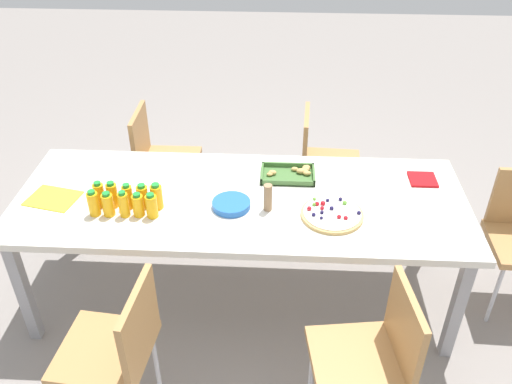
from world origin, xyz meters
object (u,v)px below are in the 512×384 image
(juice_bottle_3, at_px, (138,205))
(juice_bottle_8, at_px, (143,197))
(juice_bottle_6, at_px, (112,195))
(fruit_pizza, at_px, (332,214))
(plate_stack, at_px, (231,204))
(napkin_stack, at_px, (423,179))
(chair_far_right, at_px, (321,158))
(chair_near_right, at_px, (373,353))
(juice_bottle_7, at_px, (128,197))
(chair_near_left, at_px, (118,346))
(juice_bottle_5, at_px, (99,195))
(snack_tray, at_px, (290,174))
(party_table, at_px, (241,206))
(juice_bottle_0, at_px, (94,203))
(juice_bottle_4, at_px, (152,206))
(chair_far_left, at_px, (159,156))
(juice_bottle_2, at_px, (124,204))
(juice_bottle_9, at_px, (157,197))
(paper_folder, at_px, (53,198))
(cardboard_tube, at_px, (268,198))
(juice_bottle_1, at_px, (108,205))

(juice_bottle_3, relative_size, juice_bottle_8, 0.96)
(juice_bottle_6, relative_size, fruit_pizza, 0.46)
(plate_stack, relative_size, napkin_stack, 1.34)
(chair_far_right, distance_m, chair_near_right, 1.64)
(juice_bottle_7, bearing_deg, fruit_pizza, -1.13)
(chair_near_left, relative_size, juice_bottle_5, 5.60)
(snack_tray, bearing_deg, juice_bottle_3, -151.95)
(chair_near_right, xyz_separation_m, napkin_stack, (0.38, 1.03, 0.24))
(party_table, bearing_deg, juice_bottle_7, -168.42)
(juice_bottle_0, xyz_separation_m, snack_tray, (1.00, 0.42, -0.06))
(chair_far_right, bearing_deg, juice_bottle_4, -39.30)
(party_table, distance_m, juice_bottle_4, 0.49)
(party_table, xyz_separation_m, juice_bottle_8, (-0.50, -0.11, 0.12))
(juice_bottle_0, bearing_deg, chair_near_left, -68.43)
(chair_far_right, xyz_separation_m, napkin_stack, (0.52, -0.60, 0.24))
(chair_far_left, relative_size, juice_bottle_2, 5.64)
(party_table, xyz_separation_m, juice_bottle_9, (-0.43, -0.11, 0.13))
(juice_bottle_7, height_order, juice_bottle_9, juice_bottle_9)
(chair_far_right, bearing_deg, chair_near_right, 8.24)
(party_table, bearing_deg, juice_bottle_6, -170.59)
(juice_bottle_2, distance_m, paper_folder, 0.45)
(fruit_pizza, bearing_deg, chair_far_right, 89.46)
(juice_bottle_0, bearing_deg, chair_near_right, -24.37)
(chair_far_right, distance_m, juice_bottle_6, 1.51)
(chair_near_left, distance_m, juice_bottle_6, 0.80)
(chair_near_right, distance_m, juice_bottle_4, 1.28)
(party_table, height_order, juice_bottle_6, juice_bottle_6)
(chair_near_left, bearing_deg, juice_bottle_9, 1.39)
(chair_near_left, relative_size, juice_bottle_7, 5.78)
(juice_bottle_7, relative_size, snack_tray, 0.47)
(chair_near_right, bearing_deg, juice_bottle_2, 55.26)
(juice_bottle_7, height_order, snack_tray, juice_bottle_7)
(juice_bottle_5, distance_m, juice_bottle_8, 0.23)
(party_table, height_order, napkin_stack, napkin_stack)
(fruit_pizza, relative_size, cardboard_tube, 2.11)
(paper_folder, bearing_deg, snack_tray, 13.02)
(juice_bottle_1, distance_m, napkin_stack, 1.73)
(party_table, distance_m, juice_bottle_6, 0.68)
(juice_bottle_9, height_order, paper_folder, juice_bottle_9)
(snack_tray, distance_m, paper_folder, 1.31)
(party_table, height_order, juice_bottle_5, juice_bottle_5)
(party_table, relative_size, juice_bottle_9, 16.60)
(paper_folder, bearing_deg, juice_bottle_2, -16.39)
(juice_bottle_3, height_order, plate_stack, juice_bottle_3)
(fruit_pizza, bearing_deg, plate_stack, 174.58)
(party_table, height_order, chair_far_left, chair_far_left)
(juice_bottle_9, distance_m, plate_stack, 0.39)
(chair_far_left, distance_m, plate_stack, 1.09)
(fruit_pizza, relative_size, plate_stack, 1.60)
(chair_far_left, relative_size, snack_tray, 2.72)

